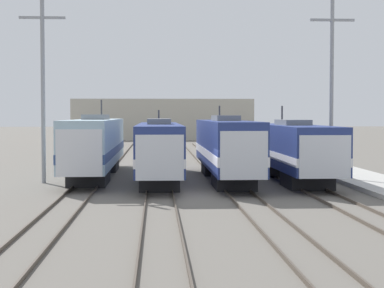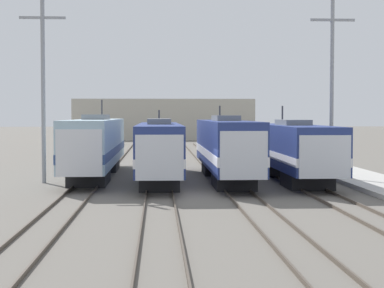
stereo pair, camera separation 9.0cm
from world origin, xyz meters
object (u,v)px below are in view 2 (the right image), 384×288
object	(u,v)px
locomotive_center_left	(159,149)
locomotive_far_right	(294,150)
locomotive_center_right	(226,147)
catenary_tower_right	(332,84)
catenary_tower_left	(43,84)
locomotive_far_left	(96,145)

from	to	relation	value
locomotive_center_left	locomotive_far_right	world-z (taller)	locomotive_far_right
locomotive_center_left	locomotive_center_right	bearing A→B (deg)	0.35
catenary_tower_right	locomotive_center_right	bearing A→B (deg)	175.63
locomotive_far_right	catenary_tower_right	xyz separation A→B (m)	(2.41, -0.12, 4.23)
locomotive_center_right	locomotive_far_right	xyz separation A→B (m)	(4.38, -0.40, -0.13)
locomotive_far_right	catenary_tower_left	world-z (taller)	catenary_tower_left
locomotive_center_right	locomotive_center_left	bearing A→B (deg)	-179.65
locomotive_center_left	catenary_tower_right	world-z (taller)	catenary_tower_right
locomotive_center_left	catenary_tower_right	size ratio (longest dim) A/B	1.56
locomotive_center_left	catenary_tower_right	xyz separation A→B (m)	(11.17, -0.49, 4.20)
locomotive_center_right	catenary_tower_right	xyz separation A→B (m)	(6.79, -0.52, 4.10)
locomotive_center_right	catenary_tower_right	world-z (taller)	catenary_tower_right
locomotive_center_left	locomotive_far_left	bearing A→B (deg)	145.98
locomotive_far_left	catenary_tower_right	world-z (taller)	catenary_tower_right
locomotive_center_right	locomotive_far_right	size ratio (longest dim) A/B	1.11
locomotive_center_right	catenary_tower_left	world-z (taller)	catenary_tower_left
locomotive_far_left	locomotive_far_right	size ratio (longest dim) A/B	1.22
locomotive_far_right	catenary_tower_right	bearing A→B (deg)	-2.87
locomotive_center_left	locomotive_center_right	distance (m)	4.38
locomotive_far_left	locomotive_far_right	xyz separation A→B (m)	(13.14, -3.33, -0.16)
locomotive_center_left	locomotive_far_right	size ratio (longest dim) A/B	1.13
locomotive_center_left	catenary_tower_left	distance (m)	8.46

